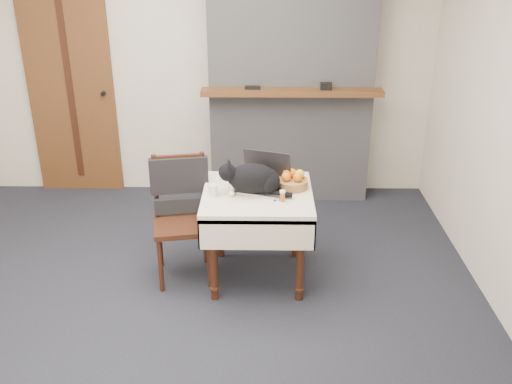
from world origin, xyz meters
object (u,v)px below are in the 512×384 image
fruit_basket (292,181)px  pill_bottle (283,196)px  door (71,92)px  cream_jar (213,190)px  chair (181,200)px  side_table (257,206)px  cat (254,179)px  laptop (264,180)px

fruit_basket → pill_bottle: bearing=-108.1°
door → fruit_basket: size_ratio=8.85×
fruit_basket → cream_jar: bearing=-165.8°
door → chair: bearing=-51.5°
door → side_table: bearing=-42.4°
door → fruit_basket: 2.60m
cream_jar → fruit_basket: 0.58m
cat → cream_jar: size_ratio=6.81×
pill_bottle → chair: chair is taller
side_table → chair: 0.57m
door → cat: door is taller
laptop → chair: (-0.61, 0.01, -0.17)m
side_table → cream_jar: cream_jar is taller
pill_bottle → fruit_basket: bearing=71.9°
side_table → fruit_basket: fruit_basket is taller
fruit_basket → laptop: bearing=-176.6°
door → pill_bottle: 2.69m
cat → pill_bottle: size_ratio=6.72×
cream_jar → chair: (-0.26, 0.14, -0.15)m
door → cat: bearing=-43.2°
cream_jar → door: bearing=131.3°
side_table → fruit_basket: size_ratio=3.45×
door → pill_bottle: (1.98, -1.80, -0.26)m
laptop → cream_jar: bearing=-141.4°
door → pill_bottle: door is taller
cream_jar → chair: 0.33m
chair → cat: bearing=-21.8°
laptop → fruit_basket: bearing=21.7°
laptop → cat: (-0.07, -0.10, 0.04)m
pill_bottle → fruit_basket: fruit_basket is taller
door → pill_bottle: size_ratio=25.49×
cream_jar → pill_bottle: size_ratio=0.99×
pill_bottle → side_table: bearing=139.5°
cream_jar → laptop: bearing=20.2°
cat → chair: (-0.54, 0.11, -0.22)m
pill_bottle → chair: bearing=162.3°
fruit_basket → door: bearing=142.8°
chair → laptop: bearing=-11.5°
side_table → cat: 0.22m
side_table → cat: cat is taller
cat → fruit_basket: size_ratio=2.33×
pill_bottle → cream_jar: bearing=169.0°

